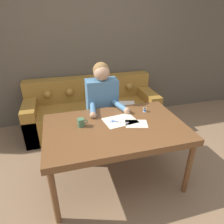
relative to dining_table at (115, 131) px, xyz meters
The scene contains 10 objects.
ground_plane 0.68m from the dining_table, 70.50° to the right, with size 16.00×16.00×0.00m, color #846647.
wall_back 1.81m from the dining_table, 88.32° to the left, with size 8.00×0.06×2.60m.
dining_table is the anchor object (origin of this frame).
couch 1.34m from the dining_table, 91.48° to the left, with size 2.17×0.81×0.84m.
person 0.65m from the dining_table, 89.71° to the left, with size 0.50×0.60×1.27m.
pattern_paper_main 0.15m from the dining_table, 49.65° to the left, with size 0.40×0.31×0.00m.
pattern_paper_offcut 0.25m from the dining_table, ahead, with size 0.28×0.23×0.00m.
scissors 0.11m from the dining_table, 69.53° to the left, with size 0.21×0.15×0.01m.
mug 0.39m from the dining_table, 164.81° to the left, with size 0.11×0.08×0.09m.
thread_spool 0.52m from the dining_table, 28.00° to the left, with size 0.04×0.04×0.05m.
Camera 1 is at (-0.58, -1.64, 1.84)m, focal length 32.00 mm.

